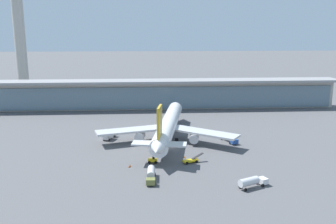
# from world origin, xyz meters

# --- Properties ---
(ground_plane) EXTENTS (1200.00, 1200.00, 0.00)m
(ground_plane) POSITION_xyz_m (0.00, 0.00, 0.00)
(ground_plane) COLOR #515154
(airliner_on_stand) EXTENTS (51.25, 67.38, 18.01)m
(airliner_on_stand) POSITION_xyz_m (-0.68, 9.28, 5.67)
(airliner_on_stand) COLOR white
(airliner_on_stand) RESTS_ON ground
(service_truck_near_nose_olive) EXTENTS (4.75, 7.64, 3.10)m
(service_truck_near_nose_olive) POSITION_xyz_m (-22.83, 12.26, 1.69)
(service_truck_near_nose_olive) COLOR olive
(service_truck_near_nose_olive) RESTS_ON ground
(service_truck_under_wing_blue) EXTENTS (5.13, 8.84, 2.95)m
(service_truck_under_wing_blue) POSITION_xyz_m (21.38, 6.15, 1.71)
(service_truck_under_wing_blue) COLOR #234C9E
(service_truck_under_wing_blue) RESTS_ON ground
(service_truck_mid_apron_yellow) EXTENTS (2.99, 1.94, 2.05)m
(service_truck_mid_apron_yellow) POSITION_xyz_m (-6.98, -13.95, 0.87)
(service_truck_mid_apron_yellow) COLOR yellow
(service_truck_mid_apron_yellow) RESTS_ON ground
(service_truck_by_tail_white) EXTENTS (8.76, 5.62, 2.95)m
(service_truck_by_tail_white) POSITION_xyz_m (18.44, -33.79, 1.71)
(service_truck_by_tail_white) COLOR silver
(service_truck_by_tail_white) RESTS_ON ground
(service_truck_on_taxiway_yellow) EXTENTS (6.84, 3.66, 2.70)m
(service_truck_on_taxiway_yellow) POSITION_xyz_m (4.91, -14.61, 0.81)
(service_truck_on_taxiway_yellow) COLOR yellow
(service_truck_on_taxiway_yellow) RESTS_ON ground
(service_truck_at_far_stand_olive) EXTENTS (2.80, 8.69, 2.95)m
(service_truck_at_far_stand_olive) POSITION_xyz_m (-7.75, -27.15, 1.71)
(service_truck_at_far_stand_olive) COLOR olive
(service_truck_at_far_stand_olive) RESTS_ON ground
(terminal_building) EXTENTS (183.60, 12.80, 15.20)m
(terminal_building) POSITION_xyz_m (0.00, 66.39, 7.87)
(terminal_building) COLOR #B2ADA3
(terminal_building) RESTS_ON ground
(control_tower) EXTENTS (12.00, 12.00, 76.29)m
(control_tower) POSITION_xyz_m (-81.26, 99.80, 41.52)
(control_tower) COLOR #B2ADA3
(control_tower) RESTS_ON ground
(safety_cone_alpha) EXTENTS (0.62, 0.62, 0.70)m
(safety_cone_alpha) POSITION_xyz_m (-14.10, -17.26, 0.32)
(safety_cone_alpha) COLOR orange
(safety_cone_alpha) RESTS_ON ground
(safety_cone_bravo) EXTENTS (0.62, 0.62, 0.70)m
(safety_cone_bravo) POSITION_xyz_m (3.40, -10.23, 0.32)
(safety_cone_bravo) COLOR orange
(safety_cone_bravo) RESTS_ON ground
(safety_cone_charlie) EXTENTS (0.62, 0.62, 0.70)m
(safety_cone_charlie) POSITION_xyz_m (-13.85, -16.66, 0.32)
(safety_cone_charlie) COLOR orange
(safety_cone_charlie) RESTS_ON ground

